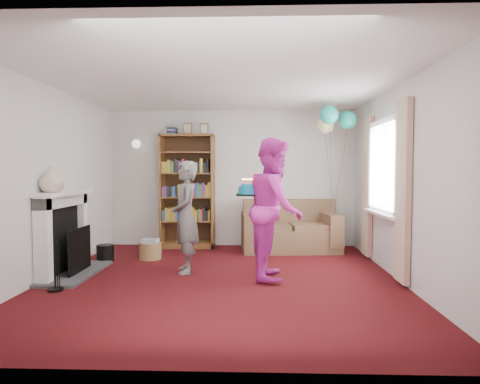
{
  "coord_description": "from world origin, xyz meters",
  "views": [
    {
      "loc": [
        0.42,
        -5.4,
        1.41
      ],
      "look_at": [
        0.21,
        0.6,
        1.1
      ],
      "focal_mm": 32.0,
      "sensor_mm": 36.0,
      "label": 1
    }
  ],
  "objects_px": {
    "sofa": "(290,231)",
    "birthday_cake": "(249,190)",
    "person_magenta": "(275,208)",
    "bookcase": "(188,192)",
    "person_striped": "(186,217)"
  },
  "relations": [
    {
      "from": "sofa",
      "to": "birthday_cake",
      "type": "relative_size",
      "value": 4.71
    },
    {
      "from": "sofa",
      "to": "person_magenta",
      "type": "distance_m",
      "value": 2.04
    },
    {
      "from": "bookcase",
      "to": "sofa",
      "type": "xyz_separation_m",
      "value": [
        1.83,
        -0.23,
        -0.67
      ]
    },
    {
      "from": "bookcase",
      "to": "person_striped",
      "type": "bearing_deg",
      "value": -81.91
    },
    {
      "from": "sofa",
      "to": "person_striped",
      "type": "relative_size",
      "value": 1.08
    },
    {
      "from": "sofa",
      "to": "person_striped",
      "type": "height_order",
      "value": "person_striped"
    },
    {
      "from": "sofa",
      "to": "person_striped",
      "type": "bearing_deg",
      "value": -137.69
    },
    {
      "from": "sofa",
      "to": "birthday_cake",
      "type": "xyz_separation_m",
      "value": [
        -0.68,
        -1.84,
        0.81
      ]
    },
    {
      "from": "person_striped",
      "to": "bookcase",
      "type": "bearing_deg",
      "value": 174.42
    },
    {
      "from": "bookcase",
      "to": "sofa",
      "type": "relative_size",
      "value": 1.36
    },
    {
      "from": "person_magenta",
      "to": "birthday_cake",
      "type": "distance_m",
      "value": 0.41
    },
    {
      "from": "bookcase",
      "to": "person_magenta",
      "type": "relative_size",
      "value": 1.24
    },
    {
      "from": "bookcase",
      "to": "sofa",
      "type": "height_order",
      "value": "bookcase"
    },
    {
      "from": "person_magenta",
      "to": "person_striped",
      "type": "bearing_deg",
      "value": 82.78
    },
    {
      "from": "bookcase",
      "to": "sofa",
      "type": "bearing_deg",
      "value": -7.3
    }
  ]
}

